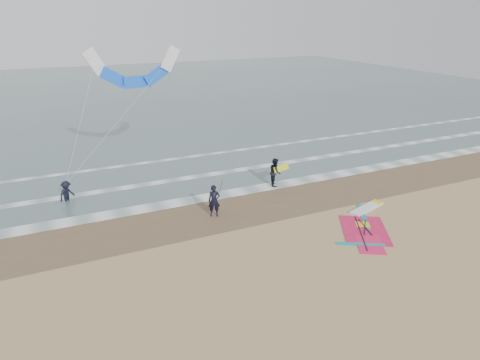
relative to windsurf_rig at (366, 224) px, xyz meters
name	(u,v)px	position (x,y,z in m)	size (l,w,h in m)	color
ground	(306,252)	(-4.62, -1.15, -0.04)	(120.00, 120.00, 0.00)	tan
sea_water	(123,94)	(-4.62, 46.85, -0.02)	(120.00, 80.00, 0.02)	#47605E
wet_sand_band	(252,205)	(-4.62, 4.85, -0.03)	(120.00, 5.00, 0.01)	brown
foam_waterline	(223,181)	(-4.62, 9.29, -0.01)	(120.00, 9.15, 0.02)	white
windsurf_rig	(366,224)	(0.00, 0.00, 0.00)	(5.60, 5.30, 0.13)	white
person_standing	(214,201)	(-7.17, 4.47, 0.89)	(0.68, 0.44, 1.86)	black
person_walking	(275,172)	(-1.77, 7.12, 0.91)	(0.92, 0.72, 1.90)	black
person_wading	(66,189)	(-14.64, 10.10, 0.80)	(1.09, 0.62, 1.68)	black
held_pole	(219,193)	(-6.87, 4.47, 1.33)	(0.17, 0.86, 1.82)	black
carried_kiteboard	(281,168)	(-1.37, 7.02, 1.17)	(1.30, 0.51, 0.39)	yellow
surf_kite	(135,71)	(-9.35, 12.88, 7.22)	(8.52, 3.00, 7.77)	white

